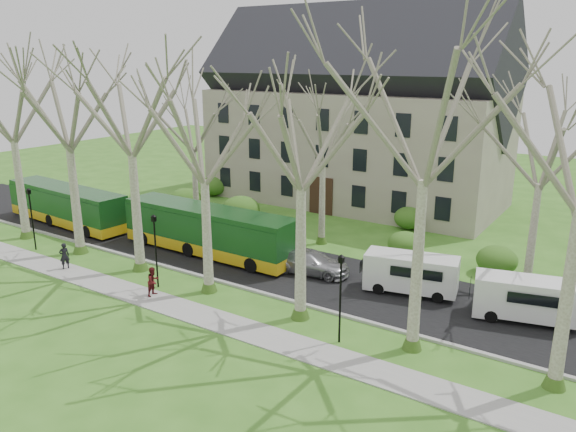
# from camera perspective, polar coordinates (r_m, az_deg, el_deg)

# --- Properties ---
(ground) EXTENTS (120.00, 120.00, 0.00)m
(ground) POSITION_cam_1_polar(r_m,az_deg,el_deg) (30.93, -3.84, -8.98)
(ground) COLOR #376D1F
(ground) RESTS_ON ground
(sidewalk) EXTENTS (70.00, 2.00, 0.06)m
(sidewalk) POSITION_cam_1_polar(r_m,az_deg,el_deg) (29.17, -6.85, -10.61)
(sidewalk) COLOR gray
(sidewalk) RESTS_ON ground
(road) EXTENTS (80.00, 8.00, 0.06)m
(road) POSITION_cam_1_polar(r_m,az_deg,el_deg) (35.09, 1.60, -5.79)
(road) COLOR black
(road) RESTS_ON ground
(curb) EXTENTS (80.00, 0.25, 0.14)m
(curb) POSITION_cam_1_polar(r_m,az_deg,el_deg) (32.00, -2.21, -7.94)
(curb) COLOR #A5A39E
(curb) RESTS_ON ground
(building) EXTENTS (26.50, 12.20, 16.00)m
(building) POSITION_cam_1_polar(r_m,az_deg,el_deg) (51.94, 6.89, 10.35)
(building) COLOR gray
(building) RESTS_ON ground
(tree_row_verge) EXTENTS (49.00, 7.00, 14.00)m
(tree_row_verge) POSITION_cam_1_polar(r_m,az_deg,el_deg) (28.93, -3.74, 3.91)
(tree_row_verge) COLOR gray
(tree_row_verge) RESTS_ON ground
(tree_row_far) EXTENTS (33.00, 7.00, 12.00)m
(tree_row_far) POSITION_cam_1_polar(r_m,az_deg,el_deg) (38.66, 4.30, 5.43)
(tree_row_far) COLOR gray
(tree_row_far) RESTS_ON ground
(lamp_row) EXTENTS (36.22, 0.22, 4.30)m
(lamp_row) POSITION_cam_1_polar(r_m,az_deg,el_deg) (29.20, -5.12, -5.08)
(lamp_row) COLOR black
(lamp_row) RESTS_ON ground
(hedges) EXTENTS (30.60, 8.60, 2.00)m
(hedges) POSITION_cam_1_polar(r_m,az_deg,el_deg) (43.96, 2.28, 0.06)
(hedges) COLOR #2F5D1A
(hedges) RESTS_ON ground
(bus_lead) EXTENTS (12.58, 3.35, 3.11)m
(bus_lead) POSITION_cam_1_polar(r_m,az_deg,el_deg) (47.95, -21.55, 1.04)
(bus_lead) COLOR #124016
(bus_lead) RESTS_ON road
(bus_follow) EXTENTS (13.19, 2.83, 3.29)m
(bus_follow) POSITION_cam_1_polar(r_m,az_deg,el_deg) (38.26, -8.11, -1.42)
(bus_follow) COLOR #124016
(bus_follow) RESTS_ON road
(sedan) EXTENTS (5.14, 2.65, 1.43)m
(sedan) POSITION_cam_1_polar(r_m,az_deg,el_deg) (34.75, 2.32, -4.70)
(sedan) COLOR #A5A5AA
(sedan) RESTS_ON road
(van_a) EXTENTS (5.38, 2.87, 2.23)m
(van_a) POSITION_cam_1_polar(r_m,az_deg,el_deg) (32.53, 12.38, -5.80)
(van_a) COLOR white
(van_a) RESTS_ON road
(van_b) EXTENTS (5.38, 3.00, 2.22)m
(van_b) POSITION_cam_1_polar(r_m,az_deg,el_deg) (31.03, 23.09, -7.86)
(van_b) COLOR white
(van_b) RESTS_ON road
(pedestrian_a) EXTENTS (0.61, 0.72, 1.68)m
(pedestrian_a) POSITION_cam_1_polar(r_m,az_deg,el_deg) (38.12, -21.77, -3.78)
(pedestrian_a) COLOR black
(pedestrian_a) RESTS_ON sidewalk
(pedestrian_b) EXTENTS (0.70, 0.86, 1.66)m
(pedestrian_b) POSITION_cam_1_polar(r_m,az_deg,el_deg) (32.46, -13.52, -6.46)
(pedestrian_b) COLOR #521216
(pedestrian_b) RESTS_ON sidewalk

